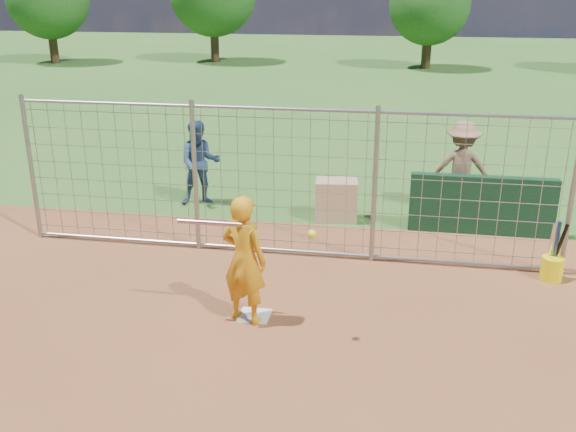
% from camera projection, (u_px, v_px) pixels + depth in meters
% --- Properties ---
extents(ground, '(100.00, 100.00, 0.00)m').
position_uv_depth(ground, '(257.00, 309.00, 9.12)').
color(ground, '#2D591E').
rests_on(ground, ground).
extents(home_plate, '(0.43, 0.43, 0.02)m').
position_uv_depth(home_plate, '(254.00, 316.00, 8.93)').
color(home_plate, silver).
rests_on(home_plate, ground).
extents(dugout_wall, '(2.60, 0.20, 1.10)m').
position_uv_depth(dugout_wall, '(482.00, 205.00, 11.71)').
color(dugout_wall, '#11381E').
rests_on(dugout_wall, ground).
extents(batter, '(0.76, 0.62, 1.81)m').
position_uv_depth(batter, '(244.00, 260.00, 8.53)').
color(batter, orange).
rests_on(batter, ground).
extents(bystander_a, '(1.03, 0.90, 1.77)m').
position_uv_depth(bystander_a, '(200.00, 163.00, 13.18)').
color(bystander_a, navy).
rests_on(bystander_a, ground).
extents(bystander_c, '(1.26, 0.79, 1.87)m').
position_uv_depth(bystander_c, '(461.00, 168.00, 12.62)').
color(bystander_c, '#8D694D').
rests_on(bystander_c, ground).
extents(equipment_bin, '(0.86, 0.64, 0.80)m').
position_uv_depth(equipment_bin, '(336.00, 200.00, 12.45)').
color(equipment_bin, tan).
rests_on(equipment_bin, ground).
extents(equipment_in_play, '(1.84, 0.28, 0.11)m').
position_uv_depth(equipment_in_play, '(234.00, 225.00, 8.15)').
color(equipment_in_play, silver).
rests_on(equipment_in_play, ground).
extents(bucket_with_bats, '(0.34, 0.38, 0.98)m').
position_uv_depth(bucket_with_bats, '(552.00, 265.00, 9.96)').
color(bucket_with_bats, '#FDE90D').
rests_on(bucket_with_bats, ground).
extents(backstop_fence, '(9.08, 0.08, 2.60)m').
position_uv_depth(backstop_fence, '(283.00, 184.00, 10.54)').
color(backstop_fence, gray).
rests_on(backstop_fence, ground).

